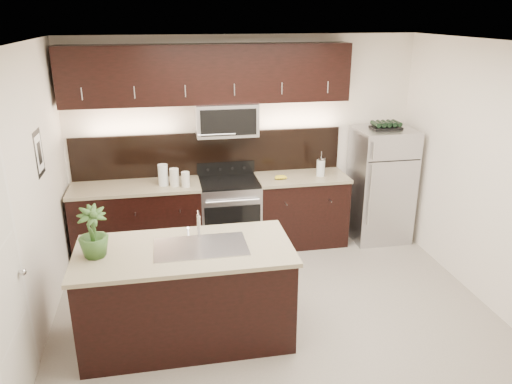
% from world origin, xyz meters
% --- Properties ---
extents(ground, '(4.50, 4.50, 0.00)m').
position_xyz_m(ground, '(0.00, 0.00, 0.00)').
color(ground, gray).
rests_on(ground, ground).
extents(room_walls, '(4.52, 4.02, 2.71)m').
position_xyz_m(room_walls, '(-0.11, -0.04, 1.70)').
color(room_walls, silver).
rests_on(room_walls, ground).
extents(counter_run, '(3.51, 0.65, 0.94)m').
position_xyz_m(counter_run, '(-0.46, 1.69, 0.47)').
color(counter_run, black).
rests_on(counter_run, ground).
extents(upper_fixtures, '(3.49, 0.40, 1.66)m').
position_xyz_m(upper_fixtures, '(-0.43, 1.84, 2.14)').
color(upper_fixtures, black).
rests_on(upper_fixtures, counter_run).
extents(island, '(1.96, 0.96, 0.94)m').
position_xyz_m(island, '(-0.91, -0.17, 0.47)').
color(island, black).
rests_on(island, ground).
extents(sink_faucet, '(0.84, 0.50, 0.28)m').
position_xyz_m(sink_faucet, '(-0.76, -0.16, 0.96)').
color(sink_faucet, silver).
rests_on(sink_faucet, island).
extents(refrigerator, '(0.74, 0.67, 1.53)m').
position_xyz_m(refrigerator, '(1.80, 1.63, 0.77)').
color(refrigerator, '#B2B2B7').
rests_on(refrigerator, ground).
extents(wine_rack, '(0.38, 0.23, 0.09)m').
position_xyz_m(wine_rack, '(1.80, 1.63, 1.57)').
color(wine_rack, black).
rests_on(wine_rack, refrigerator).
extents(plant, '(0.32, 0.32, 0.46)m').
position_xyz_m(plant, '(-1.68, -0.18, 1.17)').
color(plant, '#2C4E1F').
rests_on(plant, island).
extents(canisters, '(0.38, 0.21, 0.26)m').
position_xyz_m(canisters, '(-0.96, 1.60, 1.06)').
color(canisters, silver).
rests_on(canisters, counter_run).
extents(french_press, '(0.11, 0.11, 0.32)m').
position_xyz_m(french_press, '(0.95, 1.64, 1.06)').
color(french_press, silver).
rests_on(french_press, counter_run).
extents(bananas, '(0.16, 0.13, 0.05)m').
position_xyz_m(bananas, '(0.36, 1.61, 0.97)').
color(bananas, gold).
rests_on(bananas, counter_run).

